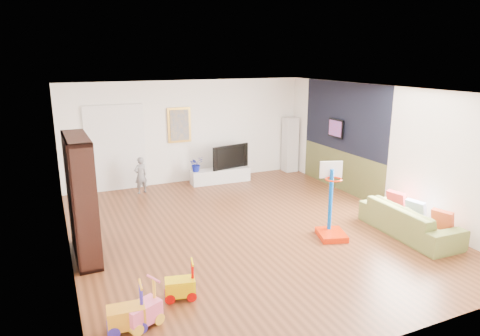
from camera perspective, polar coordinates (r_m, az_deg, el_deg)
name	(u,v)px	position (r m, az deg, el deg)	size (l,w,h in m)	color
floor	(248,229)	(8.48, 1.12, -8.17)	(6.50, 7.50, 0.00)	brown
ceiling	(249,90)	(7.84, 1.22, 10.34)	(6.50, 7.50, 0.00)	white
wall_back	(188,132)	(11.48, -6.92, 4.83)	(6.50, 0.00, 2.70)	white
wall_front	(394,237)	(5.10, 19.79, -8.62)	(6.50, 0.00, 2.70)	silver
wall_left	(63,183)	(7.32, -22.48, -1.86)	(0.00, 7.50, 2.70)	white
wall_right	(383,148)	(9.87, 18.49, 2.56)	(0.00, 7.50, 2.70)	silver
navy_accent	(344,117)	(10.82, 13.65, 6.61)	(0.01, 3.20, 1.70)	black
olive_wainscot	(340,170)	(11.09, 13.23, -0.31)	(0.01, 3.20, 1.00)	brown
doorway	(116,149)	(11.09, -16.21, 2.42)	(1.45, 0.06, 2.10)	white
painting_back	(179,125)	(11.34, -8.10, 5.69)	(0.62, 0.06, 0.92)	gold
artwork_right	(336,128)	(10.99, 12.65, 5.19)	(0.04, 0.56, 0.46)	#7F3F8C
media_console	(220,175)	(11.50, -2.65, -1.01)	(1.60, 0.40, 0.37)	silver
tall_cabinet	(290,144)	(12.59, 6.68, 3.13)	(0.37, 0.37, 1.59)	silver
bookshelf	(81,198)	(7.52, -20.40, -3.76)	(0.37, 1.41, 2.07)	black
sofa	(409,220)	(8.74, 21.63, -6.46)	(2.02, 0.79, 0.59)	olive
basketball_hoop	(333,201)	(8.05, 12.34, -4.36)	(0.49, 0.60, 1.43)	red
ride_on_yellow	(180,281)	(6.19, -8.01, -14.64)	(0.41, 0.26, 0.55)	#E5BC00
ride_on_orange	(126,309)	(5.68, -15.00, -17.66)	(0.45, 0.28, 0.60)	orange
ride_on_pink	(142,305)	(5.70, -12.91, -17.41)	(0.45, 0.28, 0.59)	#FF608E
child	(141,175)	(10.78, -13.11, -0.95)	(0.34, 0.22, 0.92)	slate
tv	(228,156)	(11.51, -1.56, 1.62)	(1.11, 0.15, 0.64)	black
vase_plant	(196,164)	(11.20, -5.88, 0.53)	(0.35, 0.31, 0.39)	#0E1A9A
pillow_left	(442,220)	(8.48, 25.38, -6.28)	(0.10, 0.37, 0.37)	#C44523
pillow_center	(416,210)	(8.81, 22.39, -5.19)	(0.10, 0.38, 0.38)	white
pillow_right	(396,201)	(9.22, 20.13, -4.11)	(0.10, 0.39, 0.39)	#AD262C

